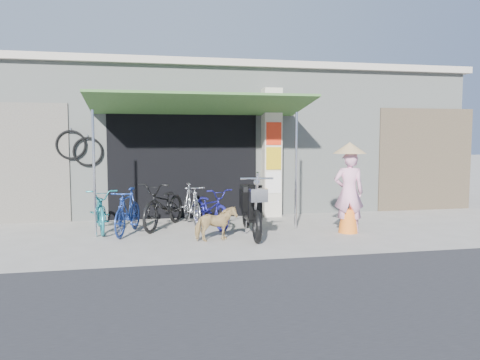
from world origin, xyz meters
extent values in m
plane|color=#9F988F|center=(0.00, 0.00, 0.00)|extent=(80.00, 80.00, 0.00)
cube|color=#2F2E31|center=(0.00, -4.50, 0.01)|extent=(80.00, 6.00, 0.01)
cube|color=#9BA199|center=(0.00, 5.10, 1.75)|extent=(12.00, 5.00, 3.50)
cube|color=#BDB2A1|center=(0.00, 5.10, 3.58)|extent=(12.30, 5.30, 0.16)
cube|color=black|center=(-1.20, 2.58, 1.25)|extent=(3.40, 0.06, 2.50)
cube|color=black|center=(-1.20, 2.59, 0.55)|extent=(3.06, 0.04, 1.10)
torus|color=black|center=(-3.30, 2.54, 1.55)|extent=(0.65, 0.05, 0.65)
cylinder|color=silver|center=(-3.30, 2.56, 1.87)|extent=(0.02, 0.02, 0.12)
torus|color=black|center=(-3.65, 2.54, 1.70)|extent=(0.65, 0.05, 0.65)
cylinder|color=silver|center=(-3.65, 2.56, 2.02)|extent=(0.02, 0.02, 0.12)
cube|color=beige|center=(0.85, 2.45, 1.50)|extent=(0.42, 0.42, 3.00)
cube|color=red|center=(0.85, 2.23, 1.95)|extent=(0.36, 0.02, 0.52)
cube|color=gold|center=(0.85, 2.23, 1.38)|extent=(0.36, 0.02, 0.52)
cube|color=silver|center=(0.85, 2.23, 0.82)|extent=(0.36, 0.02, 0.50)
cube|color=#355E2A|center=(-0.90, 1.65, 2.55)|extent=(4.60, 1.88, 0.35)
cylinder|color=silver|center=(-3.00, 0.75, 1.18)|extent=(0.05, 0.05, 2.36)
cylinder|color=silver|center=(0.90, 0.75, 1.18)|extent=(0.05, 0.05, 2.36)
cube|color=brown|center=(5.00, 2.59, 1.30)|extent=(2.60, 0.06, 2.60)
cube|color=#6B665B|center=(-5.00, 2.59, 1.30)|extent=(2.60, 0.06, 2.60)
imported|color=teal|center=(-2.95, 1.35, 0.43)|extent=(0.81, 1.71, 0.86)
imported|color=navy|center=(-2.42, 0.92, 0.44)|extent=(0.82, 1.53, 0.88)
imported|color=black|center=(-1.70, 1.43, 0.48)|extent=(1.40, 1.91, 0.96)
imported|color=#A5A6AA|center=(-1.12, 1.60, 0.45)|extent=(0.62, 1.53, 0.89)
imported|color=navy|center=(-0.78, 1.26, 0.42)|extent=(1.04, 1.68, 0.83)
imported|color=tan|center=(-0.86, -0.03, 0.31)|extent=(0.78, 0.46, 0.62)
torus|color=black|center=(-0.17, -0.35, 0.30)|extent=(0.15, 0.60, 0.59)
torus|color=black|center=(-0.05, 1.09, 0.30)|extent=(0.15, 0.60, 0.59)
cube|color=black|center=(-0.11, 0.37, 0.38)|extent=(0.33, 1.08, 0.11)
cube|color=black|center=(-0.08, 0.76, 0.63)|extent=(0.34, 0.64, 0.38)
cube|color=black|center=(-0.08, 0.76, 0.86)|extent=(0.32, 0.63, 0.10)
cube|color=black|center=(-0.16, -0.13, 0.69)|extent=(0.25, 0.13, 0.63)
cylinder|color=silver|center=(-0.17, -0.32, 1.14)|extent=(0.58, 0.08, 0.04)
cube|color=silver|center=(-0.19, -0.52, 0.87)|extent=(0.31, 0.25, 0.22)
imported|color=pink|center=(1.80, 0.21, 0.79)|extent=(0.65, 0.50, 1.59)
cone|color=orange|center=(1.80, 0.21, 0.23)|extent=(0.38, 0.38, 0.46)
cone|color=tan|center=(1.80, 0.21, 1.66)|extent=(0.64, 0.64, 0.22)
camera|label=1|loc=(-2.09, -8.20, 1.82)|focal=35.00mm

